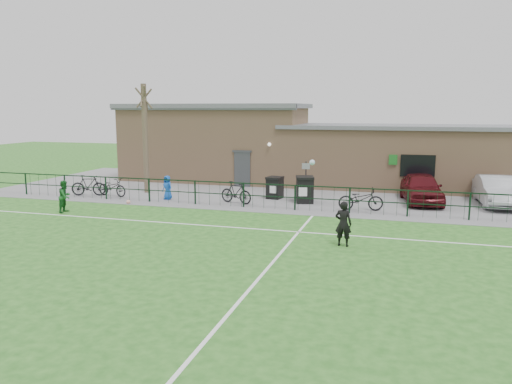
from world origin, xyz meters
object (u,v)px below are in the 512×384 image
(bicycle_b, at_px, (88,185))
(bicycle_d, at_px, (236,192))
(car_maroon, at_px, (421,188))
(spectator_child, at_px, (167,188))
(bicycle_c, at_px, (112,187))
(outfield_player, at_px, (65,196))
(ball_ground, at_px, (128,202))
(bare_tree, at_px, (145,139))
(wheelie_bin_right, at_px, (305,190))
(bicycle_e, at_px, (361,199))
(wheelie_bin_left, at_px, (275,188))
(sign_post, at_px, (306,181))
(car_silver, at_px, (496,191))

(bicycle_b, relative_size, bicycle_d, 1.03)
(car_maroon, height_order, spectator_child, car_maroon)
(car_maroon, bearing_deg, bicycle_c, -177.50)
(outfield_player, xyz_separation_m, ball_ground, (1.69, 2.58, -0.63))
(bare_tree, height_order, bicycle_c, bare_tree)
(bare_tree, height_order, bicycle_b, bare_tree)
(ball_ground, bearing_deg, car_maroon, 17.34)
(wheelie_bin_right, bearing_deg, car_maroon, 1.03)
(car_maroon, height_order, bicycle_e, car_maroon)
(wheelie_bin_right, distance_m, ball_ground, 8.79)
(wheelie_bin_right, height_order, bicycle_c, wheelie_bin_right)
(wheelie_bin_right, xyz_separation_m, spectator_child, (-6.97, -1.14, 0.00))
(wheelie_bin_left, height_order, sign_post, sign_post)
(car_maroon, distance_m, spectator_child, 12.86)
(wheelie_bin_left, relative_size, outfield_player, 0.72)
(wheelie_bin_left, relative_size, bicycle_d, 0.58)
(bare_tree, xyz_separation_m, car_silver, (18.11, 1.33, -2.26))
(spectator_child, bearing_deg, sign_post, 34.24)
(bicycle_c, height_order, spectator_child, spectator_child)
(sign_post, height_order, ball_ground, sign_post)
(bare_tree, relative_size, car_maroon, 1.38)
(spectator_child, height_order, ball_ground, spectator_child)
(car_silver, distance_m, bicycle_d, 12.63)
(bicycle_c, xyz_separation_m, bicycle_e, (13.12, -0.13, 0.04))
(spectator_child, height_order, outfield_player, outfield_player)
(bare_tree, distance_m, sign_post, 9.22)
(spectator_child, bearing_deg, outfield_player, -106.70)
(wheelie_bin_left, relative_size, car_maroon, 0.24)
(spectator_child, bearing_deg, wheelie_bin_right, 28.98)
(bicycle_c, distance_m, bicycle_d, 7.04)
(bare_tree, distance_m, car_silver, 18.30)
(car_maroon, height_order, bicycle_b, car_maroon)
(bicycle_d, bearing_deg, sign_post, -42.43)
(wheelie_bin_right, distance_m, car_silver, 9.23)
(wheelie_bin_left, distance_m, sign_post, 1.71)
(bicycle_d, bearing_deg, outfield_player, 138.85)
(bare_tree, relative_size, bicycle_c, 3.19)
(wheelie_bin_right, bearing_deg, spectator_child, 173.86)
(spectator_child, xyz_separation_m, ball_ground, (-1.37, -1.57, -0.54))
(bicycle_b, bearing_deg, sign_post, -96.19)
(bicycle_d, bearing_deg, ball_ground, 124.39)
(wheelie_bin_left, distance_m, car_silver, 10.82)
(bicycle_c, xyz_separation_m, ball_ground, (1.92, -1.63, -0.41))
(wheelie_bin_left, relative_size, spectator_child, 0.85)
(bare_tree, bearing_deg, wheelie_bin_left, 1.21)
(bare_tree, bearing_deg, bicycle_c, -126.05)
(car_maroon, relative_size, car_silver, 1.00)
(bare_tree, distance_m, spectator_child, 3.59)
(bicycle_e, xyz_separation_m, spectator_child, (-9.83, 0.06, 0.09))
(bare_tree, height_order, car_maroon, bare_tree)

